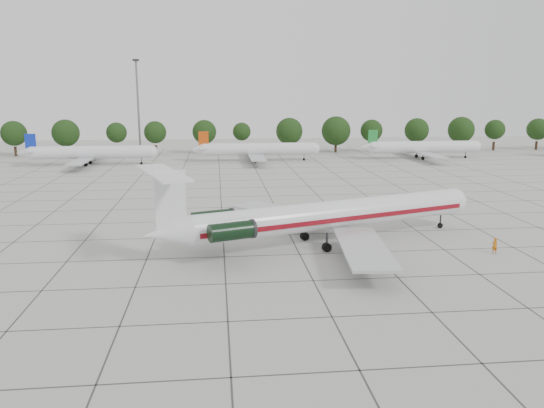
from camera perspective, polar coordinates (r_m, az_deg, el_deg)
The scene contains 9 objects.
ground at distance 64.24m, azimuth 1.88°, elevation -3.30°, with size 260.00×260.00×0.00m, color #B4B4AC.
apron_joints at distance 78.68m, azimuth 0.39°, elevation -0.40°, with size 170.00×170.00×0.02m, color #383838.
main_airliner at distance 59.32m, azimuth 5.22°, elevation -1.27°, with size 39.80×30.32×9.57m.
ground_crew at distance 61.44m, azimuth 22.83°, elevation -4.15°, with size 0.63×0.42×1.74m, color #BF600B.
bg_airliner_b at distance 130.45m, azimuth -18.91°, elevation 5.24°, with size 28.24×27.20×7.40m.
bg_airliner_c at distance 130.44m, azimuth -1.49°, elevation 5.89°, with size 28.24×27.20×7.40m.
bg_airliner_d at distance 140.72m, azimuth 15.95°, elevation 5.89°, with size 28.24×27.20×7.40m.
tree_line at distance 146.78m, azimuth -7.29°, elevation 7.70°, with size 249.86×8.44×10.22m.
floodlight_mast at distance 154.84m, azimuth -14.23°, elevation 10.73°, with size 1.60×1.60×25.45m.
Camera 1 is at (-8.60, -61.33, 17.08)m, focal length 35.00 mm.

